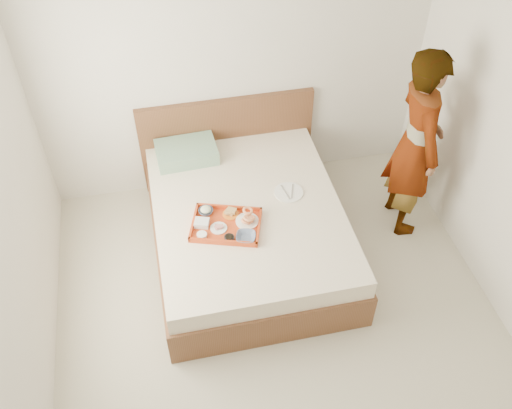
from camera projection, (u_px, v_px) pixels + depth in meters
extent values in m
cube|color=#BCB69F|center=(285.00, 342.00, 4.41)|extent=(3.50, 4.00, 0.01)
cube|color=white|center=(306.00, 37.00, 2.57)|extent=(3.50, 4.00, 0.01)
cube|color=silver|center=(233.00, 62.00, 4.88)|extent=(3.50, 0.01, 2.60)
cube|color=brown|center=(248.00, 229.00, 4.90)|extent=(1.65, 2.00, 0.53)
cube|color=brown|center=(227.00, 141.00, 5.42)|extent=(1.65, 0.06, 0.95)
cube|color=#82A688|center=(186.00, 152.00, 5.12)|extent=(0.55, 0.39, 0.13)
cube|color=red|center=(226.00, 225.00, 4.54)|extent=(0.64, 0.55, 0.05)
cylinder|color=white|center=(247.00, 221.00, 4.57)|extent=(0.24, 0.24, 0.01)
imported|color=navy|center=(246.00, 237.00, 4.43)|extent=(0.19, 0.19, 0.04)
cylinder|color=black|center=(229.00, 238.00, 4.43)|extent=(0.10, 0.10, 0.03)
cylinder|color=white|center=(219.00, 228.00, 4.52)|extent=(0.17, 0.17, 0.01)
cylinder|color=orange|center=(231.00, 214.00, 4.63)|extent=(0.17, 0.17, 0.01)
imported|color=navy|center=(206.00, 211.00, 4.64)|extent=(0.15, 0.15, 0.04)
cube|color=silver|center=(202.00, 223.00, 4.53)|extent=(0.14, 0.13, 0.05)
cylinder|color=white|center=(202.00, 235.00, 4.46)|extent=(0.10, 0.10, 0.03)
cylinder|color=white|center=(289.00, 192.00, 4.83)|extent=(0.28, 0.28, 0.01)
imported|color=white|center=(416.00, 144.00, 4.74)|extent=(0.46, 0.67, 1.77)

